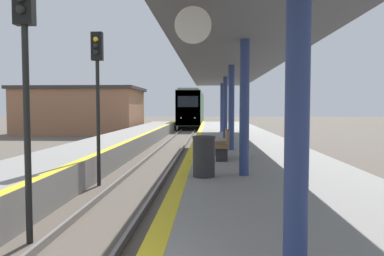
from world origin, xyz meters
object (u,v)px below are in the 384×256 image
at_px(signal_near, 25,59).
at_px(signal_mid, 97,80).
at_px(trash_bin, 204,156).
at_px(train, 192,109).
at_px(bench, 223,143).

xyz_separation_m(signal_near, signal_mid, (-0.22, 5.17, 0.00)).
bearing_deg(signal_mid, signal_near, -87.53).
xyz_separation_m(signal_mid, trash_bin, (3.47, -3.21, -2.03)).
bearing_deg(signal_near, train, 88.58).
xyz_separation_m(train, signal_mid, (-1.30, -38.25, 1.07)).
xyz_separation_m(signal_near, trash_bin, (3.25, 1.95, -2.03)).
distance_m(signal_near, bench, 6.70).
bearing_deg(train, bench, -85.91).
xyz_separation_m(signal_mid, bench, (4.04, -0.04, -2.02)).
distance_m(train, signal_near, 43.44).
distance_m(signal_near, trash_bin, 4.30).
height_order(train, signal_near, signal_near).
bearing_deg(signal_near, bench, 53.31).
height_order(signal_near, signal_mid, same).
height_order(signal_near, trash_bin, signal_near).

